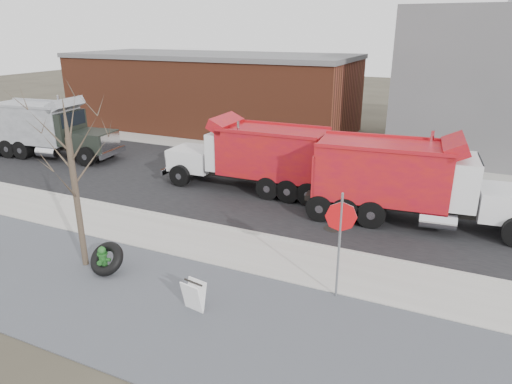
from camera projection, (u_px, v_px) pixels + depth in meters
The scene contains 15 objects.
ground at pixel (218, 250), 15.01m from camera, with size 120.00×120.00×0.00m, color #383328.
gravel_verge at pixel (153, 304), 12.01m from camera, with size 60.00×5.00×0.03m, color slate.
sidewalk at pixel (222, 246), 15.21m from camera, with size 60.00×2.50×0.06m, color #9E9B93.
curb at pixel (239, 230), 16.32m from camera, with size 60.00×0.15×0.11m, color #9E9B93.
road at pixel (287, 191), 20.39m from camera, with size 60.00×9.40×0.02m, color black.
far_sidewalk at pixel (324, 160), 25.25m from camera, with size 60.00×2.00×0.06m, color #9E9B93.
building_brick at pixel (211, 91), 32.59m from camera, with size 20.20×8.20×5.30m.
bare_tree at pixel (71, 162), 12.94m from camera, with size 3.20×3.20×5.20m.
fire_hydrant at pixel (103, 261), 13.50m from camera, with size 0.48×0.47×0.85m.
truck_tire at pixel (107, 259), 13.44m from camera, with size 1.09×0.97×0.97m.
stop_sign at pixel (340, 229), 11.70m from camera, with size 0.79×0.25×3.00m.
sandwich_board at pixel (194, 296), 11.62m from camera, with size 0.65×0.47×0.82m.
dump_truck_red_a at pixel (411, 179), 16.61m from camera, with size 8.34×3.02×3.34m.
dump_truck_red_b at pixel (253, 154), 20.11m from camera, with size 7.61×2.33×3.21m.
dump_truck_grey at pixel (47, 127), 25.38m from camera, with size 7.50×3.04×3.33m.
Camera 1 is at (6.79, -11.72, 6.86)m, focal length 32.00 mm.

